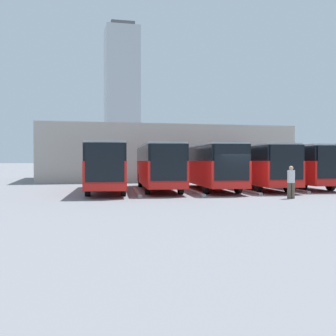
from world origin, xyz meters
name	(u,v)px	position (x,y,z in m)	size (l,w,h in m)	color
ground_plane	(239,196)	(0.00, 0.00, 0.00)	(600.00, 600.00, 0.00)	gray
bus_0	(295,165)	(-7.40, -6.38, 1.80)	(3.62, 11.92, 3.23)	red
curb_divider_0	(284,188)	(-5.55, -4.65, 0.07)	(0.24, 7.92, 0.15)	#9E9E99
bus_1	(255,165)	(-3.70, -5.68, 1.80)	(3.62, 11.92, 3.23)	red
curb_divider_1	(241,190)	(-1.85, -3.95, 0.07)	(0.24, 7.92, 0.15)	#9E9E99
bus_2	(209,165)	(0.00, -5.41, 1.80)	(3.62, 11.92, 3.23)	red
curb_divider_2	(192,191)	(1.85, -3.68, 0.07)	(0.24, 7.92, 0.15)	#9E9E99
bus_3	(158,165)	(3.70, -5.85, 1.80)	(3.62, 11.92, 3.23)	red
curb_divider_3	(136,191)	(5.55, -4.11, 0.07)	(0.24, 7.92, 0.15)	#9E9E99
bus_4	(107,165)	(7.40, -5.34, 1.80)	(3.62, 11.92, 3.23)	red
pedestrian	(291,181)	(-2.14, 2.29, 0.98)	(0.46, 0.46, 1.83)	brown
station_building	(160,154)	(0.00, -22.41, 2.88)	(25.91, 15.76, 5.70)	#A8A399
office_tower	(122,95)	(-17.33, -194.01, 35.63)	(16.99, 16.99, 72.47)	#ADB2B7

